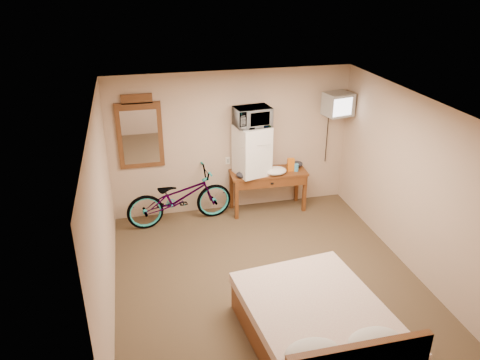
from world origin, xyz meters
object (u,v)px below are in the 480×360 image
at_px(bicycle, 180,197).
at_px(wall_mirror, 140,133).
at_px(microwave, 252,117).
at_px(bed, 320,329).
at_px(mini_fridge, 252,150).
at_px(desk, 269,179).
at_px(blue_cup, 296,167).
at_px(crt_television, 338,104).

bearing_deg(bicycle, wall_mirror, 52.55).
relative_size(microwave, bed, 0.28).
xyz_separation_m(mini_fridge, bed, (-0.09, -3.41, -0.88)).
height_order(desk, bed, bed).
bearing_deg(blue_cup, bed, -104.74).
bearing_deg(mini_fridge, desk, -6.15).
distance_m(wall_mirror, bed, 4.24).
xyz_separation_m(blue_cup, wall_mirror, (-2.62, 0.33, 0.74)).
distance_m(wall_mirror, bicycle, 1.26).
bearing_deg(microwave, crt_television, -7.33).
xyz_separation_m(desk, blue_cup, (0.48, -0.06, 0.19)).
distance_m(desk, mini_fridge, 0.63).
height_order(mini_fridge, bicycle, mini_fridge).
distance_m(microwave, wall_mirror, 1.86).
relative_size(blue_cup, bed, 0.06).
relative_size(blue_cup, crt_television, 0.22).
relative_size(crt_television, wall_mirror, 0.48).
bearing_deg(mini_fridge, wall_mirror, 172.56).
bearing_deg(bicycle, bed, -167.51).
distance_m(desk, wall_mirror, 2.35).
bearing_deg(crt_television, desk, -178.96).
relative_size(desk, wall_mirror, 1.09).
xyz_separation_m(wall_mirror, bed, (1.75, -3.65, -1.26)).
distance_m(bicycle, bed, 3.54).
height_order(mini_fridge, bed, mini_fridge).
relative_size(crt_television, bed, 0.29).
bearing_deg(mini_fridge, microwave, 56.26).
relative_size(bicycle, bed, 0.86).
height_order(microwave, bed, microwave).
bearing_deg(wall_mirror, bicycle, -30.22).
xyz_separation_m(mini_fridge, crt_television, (1.51, -0.01, 0.71)).
bearing_deg(crt_television, microwave, 179.58).
bearing_deg(mini_fridge, bed, -91.47).
distance_m(microwave, bed, 3.72).
relative_size(mini_fridge, blue_cup, 6.42).
height_order(blue_cup, wall_mirror, wall_mirror).
bearing_deg(mini_fridge, blue_cup, -6.44).
height_order(wall_mirror, bed, wall_mirror).
bearing_deg(bed, mini_fridge, 88.53).
relative_size(microwave, blue_cup, 4.38).
bearing_deg(bed, crt_television, 64.84).
height_order(desk, microwave, microwave).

